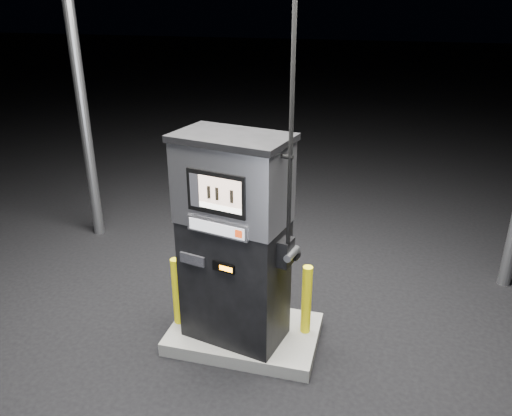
# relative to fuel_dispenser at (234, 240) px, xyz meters

# --- Properties ---
(ground) EXTENTS (80.00, 80.00, 0.00)m
(ground) POSITION_rel_fuel_dispenser_xyz_m (0.06, 0.10, -1.28)
(ground) COLOR black
(ground) RESTS_ON ground
(pump_island) EXTENTS (1.60, 1.00, 0.15)m
(pump_island) POSITION_rel_fuel_dispenser_xyz_m (0.06, 0.10, -1.21)
(pump_island) COLOR slate
(pump_island) RESTS_ON ground
(fuel_dispenser) EXTENTS (1.27, 0.86, 4.57)m
(fuel_dispenser) POSITION_rel_fuel_dispenser_xyz_m (0.00, 0.00, 0.00)
(fuel_dispenser) COLOR black
(fuel_dispenser) RESTS_ON pump_island
(bollard_left) EXTENTS (0.13, 0.13, 0.79)m
(bollard_left) POSITION_rel_fuel_dispenser_xyz_m (-0.68, 0.03, -0.73)
(bollard_left) COLOR #FFEE0E
(bollard_left) RESTS_ON pump_island
(bollard_right) EXTENTS (0.13, 0.13, 0.80)m
(bollard_right) POSITION_rel_fuel_dispenser_xyz_m (0.72, 0.23, -0.73)
(bollard_right) COLOR #FFEE0E
(bollard_right) RESTS_ON pump_island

